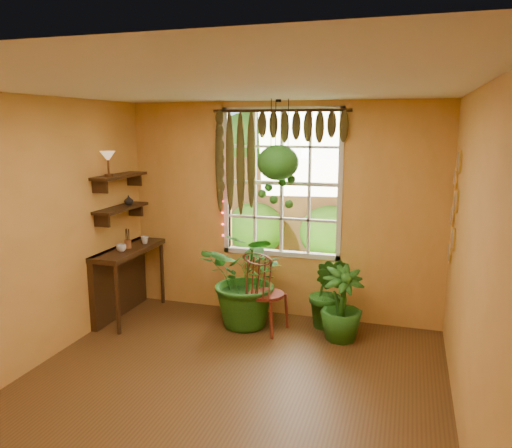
% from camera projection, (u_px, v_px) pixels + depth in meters
% --- Properties ---
extents(floor, '(4.50, 4.50, 0.00)m').
position_uv_depth(floor, '(216.00, 403.00, 4.40)').
color(floor, '#553618').
rests_on(floor, ground).
extents(ceiling, '(4.50, 4.50, 0.00)m').
position_uv_depth(ceiling, '(211.00, 87.00, 3.88)').
color(ceiling, white).
rests_on(ceiling, wall_back).
extents(wall_back, '(4.00, 0.00, 4.00)m').
position_uv_depth(wall_back, '(281.00, 211.00, 6.25)').
color(wall_back, '#E19F4D').
rests_on(wall_back, floor).
extents(wall_left, '(0.00, 4.50, 4.50)m').
position_uv_depth(wall_left, '(17.00, 239.00, 4.72)').
color(wall_left, '#E19F4D').
rests_on(wall_left, floor).
extents(wall_right, '(0.00, 4.50, 4.50)m').
position_uv_depth(wall_right, '(474.00, 276.00, 3.56)').
color(wall_right, '#E19F4D').
rests_on(wall_right, floor).
extents(window, '(1.52, 0.10, 1.86)m').
position_uv_depth(window, '(282.00, 183.00, 6.21)').
color(window, silver).
rests_on(window, wall_back).
extents(valance_vine, '(1.70, 0.12, 1.10)m').
position_uv_depth(valance_vine, '(273.00, 136.00, 6.01)').
color(valance_vine, '#32200D').
rests_on(valance_vine, window).
extents(string_lights, '(0.03, 0.03, 1.54)m').
position_uv_depth(string_lights, '(222.00, 178.00, 6.33)').
color(string_lights, '#FF2633').
rests_on(string_lights, window).
extents(wall_plates, '(0.04, 0.32, 1.10)m').
position_uv_depth(wall_plates, '(454.00, 209.00, 5.20)').
color(wall_plates, '#F4EAC7').
rests_on(wall_plates, wall_right).
extents(counter_ledge, '(0.40, 1.20, 0.90)m').
position_uv_depth(counter_ledge, '(122.00, 274.00, 6.35)').
color(counter_ledge, '#32200D').
rests_on(counter_ledge, floor).
extents(shelf_lower, '(0.25, 0.90, 0.04)m').
position_uv_depth(shelf_lower, '(121.00, 208.00, 6.17)').
color(shelf_lower, '#32200D').
rests_on(shelf_lower, wall_left).
extents(shelf_upper, '(0.25, 0.90, 0.04)m').
position_uv_depth(shelf_upper, '(120.00, 176.00, 6.09)').
color(shelf_upper, '#32200D').
rests_on(shelf_upper, wall_left).
extents(backyard, '(14.00, 10.00, 12.00)m').
position_uv_depth(backyard, '(346.00, 179.00, 10.52)').
color(backyard, '#2C5B1A').
rests_on(backyard, ground).
extents(windsor_chair, '(0.52, 0.54, 1.13)m').
position_uv_depth(windsor_chair, '(265.00, 305.00, 5.89)').
color(windsor_chair, maroon).
rests_on(windsor_chair, floor).
extents(potted_plant_left, '(1.25, 1.14, 1.21)m').
position_uv_depth(potted_plant_left, '(249.00, 278.00, 5.98)').
color(potted_plant_left, '#144D15').
rests_on(potted_plant_left, floor).
extents(potted_plant_mid, '(0.58, 0.52, 0.89)m').
position_uv_depth(potted_plant_mid, '(329.00, 293.00, 5.95)').
color(potted_plant_mid, '#144D15').
rests_on(potted_plant_mid, floor).
extents(potted_plant_right, '(0.63, 0.63, 0.85)m').
position_uv_depth(potted_plant_right, '(342.00, 304.00, 5.63)').
color(potted_plant_right, '#144D15').
rests_on(potted_plant_right, floor).
extents(hanging_basket, '(0.48, 0.48, 1.25)m').
position_uv_depth(hanging_basket, '(278.00, 166.00, 5.76)').
color(hanging_basket, black).
rests_on(hanging_basket, ceiling).
extents(cup_a, '(0.14, 0.14, 0.09)m').
position_uv_depth(cup_a, '(121.00, 248.00, 6.05)').
color(cup_a, silver).
rests_on(cup_a, counter_ledge).
extents(cup_b, '(0.12, 0.12, 0.09)m').
position_uv_depth(cup_b, '(145.00, 240.00, 6.46)').
color(cup_b, beige).
rests_on(cup_b, counter_ledge).
extents(brush_jar, '(0.08, 0.08, 0.31)m').
position_uv_depth(brush_jar, '(128.00, 239.00, 6.21)').
color(brush_jar, '#99552C').
rests_on(brush_jar, counter_ledge).
extents(shelf_vase, '(0.13, 0.13, 0.12)m').
position_uv_depth(shelf_vase, '(129.00, 200.00, 6.32)').
color(shelf_vase, '#B2AD99').
rests_on(shelf_vase, shelf_lower).
extents(tiffany_lamp, '(0.18, 0.18, 0.30)m').
position_uv_depth(tiffany_lamp, '(108.00, 158.00, 5.81)').
color(tiffany_lamp, brown).
rests_on(tiffany_lamp, shelf_upper).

